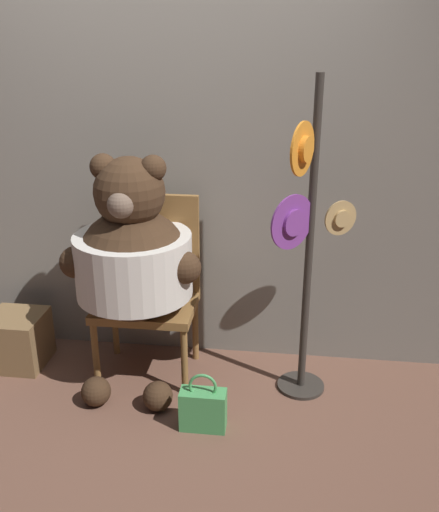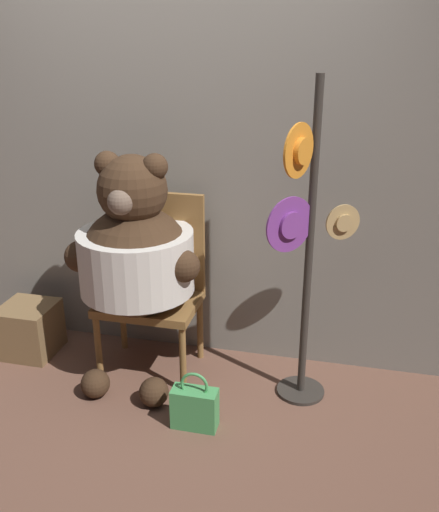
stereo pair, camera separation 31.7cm
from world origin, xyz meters
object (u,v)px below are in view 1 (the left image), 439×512
chair (148,281)px  teddy_bear (133,258)px  hat_display_rack (306,246)px  handbag_on_ground (203,409)px

chair → teddy_bear: bearing=-102.9°
hat_display_rack → chair: bearing=168.8°
chair → hat_display_rack: hat_display_rack is taller
teddy_bear → handbag_on_ground: (0.46, -0.41, -0.68)m
teddy_bear → handbag_on_ground: size_ratio=4.11×
chair → handbag_on_ground: 0.85m
hat_display_rack → teddy_bear: bearing=179.1°
chair → teddy_bear: 0.28m
hat_display_rack → handbag_on_ground: (-0.51, -0.40, -0.80)m
chair → teddy_bear: (-0.04, -0.17, 0.22)m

